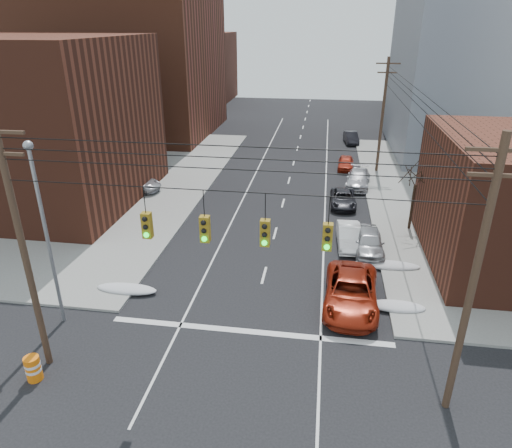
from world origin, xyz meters
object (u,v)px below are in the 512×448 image
(parked_car_e, at_px, (346,163))
(lot_car_b, at_px, (133,183))
(lot_car_a, at_px, (87,206))
(construction_barrel, at_px, (33,368))
(parked_car_a, at_px, (369,242))
(parked_car_f, at_px, (351,138))
(parked_car_c, at_px, (343,199))
(red_pickup, at_px, (351,292))
(lot_car_c, at_px, (101,182))
(parked_car_d, at_px, (358,179))
(lot_car_d, at_px, (98,178))
(parked_car_b, at_px, (349,236))

(parked_car_e, relative_size, lot_car_b, 0.77)
(lot_car_a, relative_size, construction_barrel, 3.88)
(parked_car_a, xyz_separation_m, parked_car_f, (0.00, 29.73, -0.08))
(parked_car_c, xyz_separation_m, construction_barrel, (-13.42, -22.23, -0.02))
(red_pickup, relative_size, lot_car_c, 1.11)
(parked_car_d, xyz_separation_m, lot_car_d, (-23.49, -3.65, 0.12))
(lot_car_c, bearing_deg, parked_car_a, -97.86)
(parked_car_e, bearing_deg, parked_car_a, -83.92)
(parked_car_f, relative_size, construction_barrel, 3.67)
(parked_car_f, bearing_deg, lot_car_d, -145.89)
(parked_car_e, height_order, lot_car_a, lot_car_a)
(lot_car_c, relative_size, lot_car_d, 1.31)
(red_pickup, bearing_deg, parked_car_a, 80.53)
(parked_car_a, relative_size, parked_car_d, 0.89)
(parked_car_f, bearing_deg, parked_car_e, -101.40)
(lot_car_c, bearing_deg, parked_car_b, -96.96)
(lot_car_b, bearing_deg, red_pickup, -124.24)
(parked_car_c, distance_m, lot_car_d, 22.08)
(parked_car_f, distance_m, construction_barrel, 46.22)
(parked_car_c, height_order, parked_car_e, parked_car_e)
(red_pickup, xyz_separation_m, construction_barrel, (-13.49, -7.61, -0.24))
(lot_car_b, bearing_deg, construction_barrel, -162.70)
(lot_car_a, height_order, lot_car_c, lot_car_c)
(parked_car_f, relative_size, lot_car_a, 0.95)
(parked_car_c, relative_size, lot_car_c, 0.81)
(lot_car_a, relative_size, lot_car_c, 0.82)
(parked_car_c, relative_size, parked_car_f, 1.05)
(parked_car_a, height_order, lot_car_c, lot_car_c)
(parked_car_d, relative_size, parked_car_e, 1.30)
(lot_car_d, bearing_deg, parked_car_e, -63.17)
(red_pickup, relative_size, construction_barrel, 5.25)
(lot_car_a, bearing_deg, parked_car_c, -93.72)
(red_pickup, height_order, parked_car_a, red_pickup)
(parked_car_c, bearing_deg, lot_car_d, 175.44)
(lot_car_a, xyz_separation_m, lot_car_d, (-2.38, 6.74, -0.03))
(parked_car_b, relative_size, parked_car_e, 1.09)
(lot_car_a, relative_size, lot_car_d, 1.08)
(parked_car_e, bearing_deg, parked_car_d, -76.68)
(parked_car_c, xyz_separation_m, lot_car_a, (-19.65, -5.37, 0.27))
(parked_car_a, distance_m, parked_car_e, 18.51)
(parked_car_c, xyz_separation_m, lot_car_c, (-21.23, 0.25, 0.32))
(parked_car_a, height_order, parked_car_c, parked_car_a)
(lot_car_d, bearing_deg, parked_car_c, -88.30)
(parked_car_d, xyz_separation_m, lot_car_c, (-22.69, -4.77, 0.20))
(red_pickup, relative_size, parked_car_b, 1.42)
(parked_car_a, distance_m, lot_car_b, 21.63)
(lot_car_d, bearing_deg, construction_barrel, -154.68)
(parked_car_d, relative_size, parked_car_f, 1.20)
(parked_car_c, bearing_deg, parked_car_b, -89.20)
(parked_car_c, bearing_deg, construction_barrel, -122.10)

